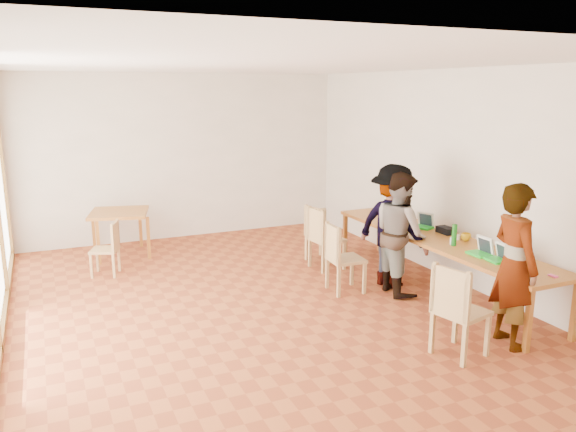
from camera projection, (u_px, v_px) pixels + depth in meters
name	position (u px, v px, depth m)	size (l,w,h in m)	color
ground	(261.00, 311.00, 7.04)	(8.00, 8.00, 0.00)	#A04E26
wall_back	(181.00, 157.00, 10.27)	(6.00, 0.10, 3.00)	beige
wall_front	(515.00, 313.00, 3.14)	(6.00, 0.10, 3.00)	beige
wall_right	(458.00, 178.00, 7.89)	(0.10, 8.00, 3.00)	beige
ceiling	(258.00, 62.00, 6.37)	(6.00, 8.00, 0.04)	white
communal_table	(438.00, 240.00, 7.64)	(0.80, 4.00, 0.75)	#A55F24
side_table	(119.00, 216.00, 9.25)	(0.90, 0.90, 0.75)	#A55F24
chair_near	(456.00, 302.00, 5.69)	(0.56, 0.56, 0.53)	tan
chair_mid	(339.00, 251.00, 7.57)	(0.47, 0.47, 0.51)	tan
chair_far	(322.00, 232.00, 8.54)	(0.49, 0.49, 0.51)	tan
chair_empty	(319.00, 228.00, 8.95)	(0.56, 0.56, 0.48)	tan
chair_spare	(110.00, 243.00, 8.30)	(0.49, 0.49, 0.43)	tan
person_near	(514.00, 266.00, 5.95)	(0.65, 0.43, 1.78)	gray
person_mid	(400.00, 233.00, 7.54)	(0.80, 0.63, 1.66)	gray
person_far	(393.00, 226.00, 7.79)	(1.11, 0.64, 1.72)	gray
laptop_near	(500.00, 256.00, 6.57)	(0.25, 0.28, 0.22)	green
laptop_mid	(482.00, 250.00, 6.81)	(0.23, 0.27, 0.22)	green
laptop_far	(424.00, 223.00, 8.14)	(0.32, 0.33, 0.23)	green
yellow_mug	(466.00, 237.00, 7.45)	(0.13, 0.13, 0.10)	#CA960B
green_bottle	(454.00, 235.00, 7.19)	(0.07, 0.07, 0.28)	#156418
clear_glass	(453.00, 241.00, 7.27)	(0.07, 0.07, 0.09)	silver
condiment_cup	(457.00, 237.00, 7.52)	(0.08, 0.08, 0.06)	white
pink_phone	(553.00, 276.00, 6.03)	(0.05, 0.10, 0.01)	#F34196
black_pouch	(446.00, 230.00, 7.82)	(0.16, 0.26, 0.09)	black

